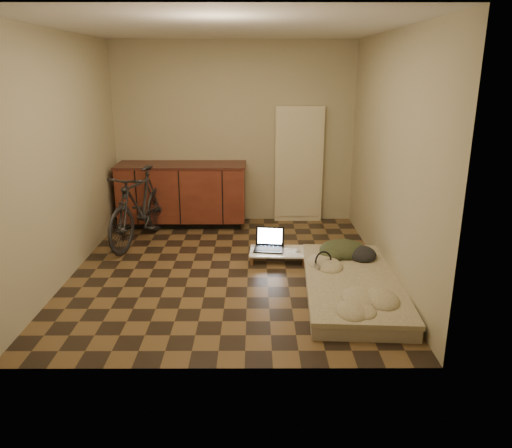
{
  "coord_description": "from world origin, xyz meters",
  "views": [
    {
      "loc": [
        0.3,
        -5.34,
        2.21
      ],
      "look_at": [
        0.31,
        -0.03,
        0.55
      ],
      "focal_mm": 35.0,
      "sensor_mm": 36.0,
      "label": 1
    }
  ],
  "objects_px": {
    "bicycle": "(140,203)",
    "futon": "(352,285)",
    "lap_desk": "(278,252)",
    "laptop": "(269,245)"
  },
  "relations": [
    {
      "from": "bicycle",
      "to": "lap_desk",
      "type": "relative_size",
      "value": 2.42
    },
    {
      "from": "futon",
      "to": "lap_desk",
      "type": "relative_size",
      "value": 2.94
    },
    {
      "from": "lap_desk",
      "to": "laptop",
      "type": "bearing_deg",
      "value": 147.29
    },
    {
      "from": "bicycle",
      "to": "futon",
      "type": "bearing_deg",
      "value": -17.54
    },
    {
      "from": "futon",
      "to": "laptop",
      "type": "height_order",
      "value": "laptop"
    },
    {
      "from": "futon",
      "to": "laptop",
      "type": "xyz_separation_m",
      "value": [
        -0.83,
        1.02,
        0.08
      ]
    },
    {
      "from": "lap_desk",
      "to": "laptop",
      "type": "relative_size",
      "value": 1.8
    },
    {
      "from": "futon",
      "to": "lap_desk",
      "type": "bearing_deg",
      "value": 130.88
    },
    {
      "from": "laptop",
      "to": "futon",
      "type": "bearing_deg",
      "value": -44.0
    },
    {
      "from": "futon",
      "to": "laptop",
      "type": "distance_m",
      "value": 1.31
    }
  ]
}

